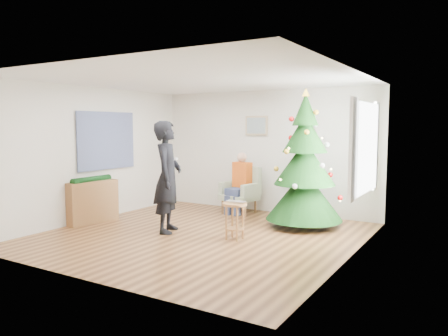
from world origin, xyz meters
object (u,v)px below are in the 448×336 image
Objects in this scene: stool at (235,221)px; standing_man at (168,177)px; armchair at (241,196)px; console at (92,202)px; christmas_tree at (305,165)px.

stool is 0.31× the size of standing_man.
standing_man reaches higher than stool.
stool is 1.42m from standing_man.
armchair is 0.98× the size of console.
standing_man reaches higher than console.
console is at bearing -153.82° from christmas_tree.
stool is 2.22m from armchair.
stool is 0.60× the size of console.
armchair is at bearing 59.05° from console.
christmas_tree is 2.57× the size of armchair.
stool is 2.97m from console.
console is (-3.59, -1.76, -0.73)m from christmas_tree.
standing_man is 1.80m from console.
christmas_tree reaches higher than armchair.
console is at bearing 72.19° from standing_man.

